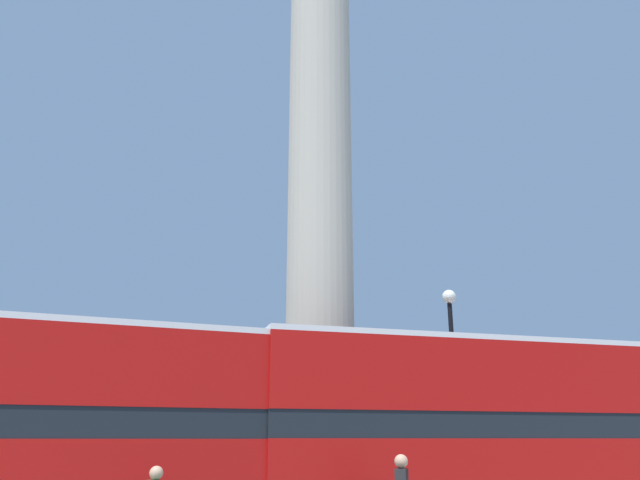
{
  "coord_description": "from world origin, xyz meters",
  "views": [
    {
      "loc": [
        -5.73,
        -18.34,
        2.06
      ],
      "look_at": [
        0.0,
        0.0,
        8.22
      ],
      "focal_mm": 35.0,
      "sensor_mm": 36.0,
      "label": 1
    }
  ],
  "objects_px": {
    "bus_b": "(498,425)",
    "bus_c": "(44,425)",
    "street_lamp": "(455,385)",
    "monument_column": "(320,205)"
  },
  "relations": [
    {
      "from": "monument_column",
      "to": "bus_c",
      "type": "height_order",
      "value": "monument_column"
    },
    {
      "from": "bus_c",
      "to": "street_lamp",
      "type": "distance_m",
      "value": 11.3
    },
    {
      "from": "monument_column",
      "to": "street_lamp",
      "type": "relative_size",
      "value": 3.96
    },
    {
      "from": "monument_column",
      "to": "bus_c",
      "type": "distance_m",
      "value": 11.26
    },
    {
      "from": "monument_column",
      "to": "bus_c",
      "type": "xyz_separation_m",
      "value": [
        -7.04,
        -5.19,
        -7.1
      ]
    },
    {
      "from": "bus_b",
      "to": "bus_c",
      "type": "bearing_deg",
      "value": -178.07
    },
    {
      "from": "street_lamp",
      "to": "bus_b",
      "type": "bearing_deg",
      "value": -104.07
    },
    {
      "from": "bus_b",
      "to": "street_lamp",
      "type": "xyz_separation_m",
      "value": [
        0.86,
        3.41,
        1.22
      ]
    },
    {
      "from": "bus_c",
      "to": "bus_b",
      "type": "bearing_deg",
      "value": -3.84
    },
    {
      "from": "bus_b",
      "to": "bus_c",
      "type": "height_order",
      "value": "bus_b"
    }
  ]
}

